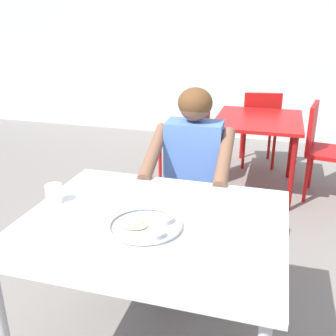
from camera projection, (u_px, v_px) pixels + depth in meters
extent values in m
cube|color=silver|center=(255.00, 6.00, 4.86)|extent=(12.00, 0.12, 3.40)
cube|color=silver|center=(153.00, 223.00, 1.70)|extent=(1.13, 0.95, 0.03)
cylinder|color=#B2B2B7|center=(4.00, 335.00, 1.59)|extent=(0.04, 0.04, 0.71)
cylinder|color=#B2B2B7|center=(95.00, 234.00, 2.34)|extent=(0.04, 0.04, 0.71)
cylinder|color=#B2B2B7|center=(269.00, 261.00, 2.07)|extent=(0.04, 0.04, 0.71)
cylinder|color=#B7BABF|center=(145.00, 227.00, 1.63)|extent=(0.31, 0.31, 0.01)
torus|color=#B7BABF|center=(145.00, 225.00, 1.63)|extent=(0.31, 0.31, 0.01)
cylinder|color=#B2B5BA|center=(157.00, 234.00, 1.55)|extent=(0.06, 0.06, 0.02)
cylinder|color=maroon|center=(157.00, 233.00, 1.55)|extent=(0.05, 0.05, 0.01)
cylinder|color=#B2B5BA|center=(166.00, 220.00, 1.66)|extent=(0.06, 0.06, 0.02)
cylinder|color=#9E4714|center=(166.00, 219.00, 1.66)|extent=(0.05, 0.05, 0.01)
ellipsoid|color=#E5C689|center=(133.00, 224.00, 1.64)|extent=(0.15, 0.12, 0.01)
ellipsoid|color=#E1C280|center=(134.00, 221.00, 1.65)|extent=(0.10, 0.08, 0.01)
cylinder|color=white|center=(54.00, 194.00, 1.85)|extent=(0.08, 0.08, 0.09)
cylinder|color=#593319|center=(53.00, 188.00, 1.84)|extent=(0.07, 0.07, 0.02)
cube|color=red|center=(194.00, 200.00, 2.58)|extent=(0.41, 0.41, 0.04)
cube|color=red|center=(200.00, 159.00, 2.66)|extent=(0.37, 0.05, 0.42)
cylinder|color=red|center=(213.00, 246.00, 2.48)|extent=(0.03, 0.03, 0.42)
cylinder|color=red|center=(166.00, 240.00, 2.55)|extent=(0.03, 0.03, 0.42)
cylinder|color=red|center=(219.00, 222.00, 2.77)|extent=(0.03, 0.03, 0.42)
cylinder|color=red|center=(176.00, 217.00, 2.84)|extent=(0.03, 0.03, 0.42)
cylinder|color=#393939|center=(205.00, 270.00, 2.21)|extent=(0.10, 0.10, 0.46)
cylinder|color=#393939|center=(212.00, 212.00, 2.30)|extent=(0.14, 0.40, 0.12)
cylinder|color=#393939|center=(154.00, 263.00, 2.28)|extent=(0.10, 0.10, 0.46)
cylinder|color=#393939|center=(163.00, 207.00, 2.36)|extent=(0.14, 0.40, 0.12)
cube|color=#4C72C6|center=(194.00, 160.00, 2.43)|extent=(0.35, 0.21, 0.49)
cylinder|color=brown|center=(225.00, 157.00, 2.18)|extent=(0.10, 0.46, 0.25)
cylinder|color=brown|center=(154.00, 152.00, 2.27)|extent=(0.10, 0.46, 0.25)
sphere|color=brown|center=(195.00, 105.00, 2.30)|extent=(0.19, 0.19, 0.19)
ellipsoid|color=brown|center=(195.00, 103.00, 2.30)|extent=(0.21, 0.20, 0.18)
cube|color=#B71414|center=(259.00, 120.00, 3.59)|extent=(0.77, 0.91, 0.03)
cylinder|color=maroon|center=(215.00, 167.00, 3.44)|extent=(0.04, 0.04, 0.67)
cylinder|color=maroon|center=(292.00, 175.00, 3.27)|extent=(0.04, 0.04, 0.67)
cylinder|color=maroon|center=(227.00, 141.00, 4.15)|extent=(0.04, 0.04, 0.67)
cylinder|color=maroon|center=(291.00, 146.00, 3.99)|extent=(0.04, 0.04, 0.67)
cube|color=#A81515|center=(183.00, 140.00, 3.81)|extent=(0.45, 0.43, 0.04)
cube|color=#A81515|center=(204.00, 121.00, 3.67)|extent=(0.05, 0.39, 0.38)
cylinder|color=#A81515|center=(160.00, 166.00, 3.79)|extent=(0.03, 0.03, 0.43)
cylinder|color=#A81515|center=(171.00, 156.00, 4.09)|extent=(0.03, 0.03, 0.43)
cylinder|color=#A81515|center=(195.00, 170.00, 3.69)|extent=(0.03, 0.03, 0.43)
cylinder|color=#A81515|center=(204.00, 159.00, 3.99)|extent=(0.03, 0.03, 0.43)
cube|color=#B61214|center=(330.00, 152.00, 3.48)|extent=(0.45, 0.49, 0.04)
cube|color=#B61214|center=(312.00, 126.00, 3.48)|extent=(0.10, 0.41, 0.40)
cylinder|color=#B61214|center=(311.00, 167.00, 3.78)|extent=(0.03, 0.03, 0.42)
cylinder|color=#B61214|center=(306.00, 180.00, 3.48)|extent=(0.03, 0.03, 0.42)
cube|color=#AA1513|center=(258.00, 127.00, 4.33)|extent=(0.47, 0.49, 0.04)
cube|color=#AA1513|center=(262.00, 112.00, 4.07)|extent=(0.38, 0.10, 0.39)
cylinder|color=#AA1513|center=(241.00, 141.00, 4.59)|extent=(0.03, 0.03, 0.42)
cylinder|color=#AA1513|center=(269.00, 142.00, 4.56)|extent=(0.03, 0.03, 0.42)
cylinder|color=#AA1513|center=(244.00, 150.00, 4.27)|extent=(0.03, 0.03, 0.42)
cylinder|color=#AA1513|center=(273.00, 151.00, 4.24)|extent=(0.03, 0.03, 0.42)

